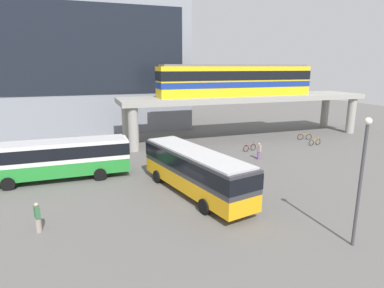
# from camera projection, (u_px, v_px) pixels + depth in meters

# --- Properties ---
(ground_plane) EXTENTS (120.00, 120.00, 0.00)m
(ground_plane) POSITION_uv_depth(u_px,v_px,m) (164.00, 164.00, 30.56)
(ground_plane) COLOR #605E5B
(station_building) EXTENTS (29.23, 12.34, 20.11)m
(station_building) POSITION_uv_depth(u_px,v_px,m) (81.00, 59.00, 46.12)
(station_building) COLOR gray
(station_building) RESTS_ON ground_plane
(elevated_platform) EXTENTS (32.23, 6.67, 5.37)m
(elevated_platform) POSITION_uv_depth(u_px,v_px,m) (246.00, 101.00, 41.30)
(elevated_platform) COLOR #9E9B93
(elevated_platform) RESTS_ON ground_plane
(train) EXTENTS (19.91, 2.96, 3.84)m
(train) POSITION_uv_depth(u_px,v_px,m) (236.00, 80.00, 40.18)
(train) COLOR yellow
(train) RESTS_ON elevated_platform
(bus_main) EXTENTS (4.91, 11.33, 3.22)m
(bus_main) POSITION_uv_depth(u_px,v_px,m) (195.00, 168.00, 22.86)
(bus_main) COLOR orange
(bus_main) RESTS_ON ground_plane
(bus_secondary) EXTENTS (11.05, 2.81, 3.22)m
(bus_secondary) POSITION_uv_depth(u_px,v_px,m) (58.00, 156.00, 25.81)
(bus_secondary) COLOR #268C33
(bus_secondary) RESTS_ON ground_plane
(bicycle_orange) EXTENTS (1.78, 0.27, 1.04)m
(bicycle_orange) POSITION_uv_depth(u_px,v_px,m) (315.00, 142.00, 37.68)
(bicycle_orange) COLOR black
(bicycle_orange) RESTS_ON ground_plane
(bicycle_brown) EXTENTS (1.72, 0.62, 1.04)m
(bicycle_brown) POSITION_uv_depth(u_px,v_px,m) (305.00, 137.00, 40.60)
(bicycle_brown) COLOR black
(bicycle_brown) RESTS_ON ground_plane
(bicycle_black) EXTENTS (1.77, 0.38, 1.04)m
(bicycle_black) POSITION_uv_depth(u_px,v_px,m) (193.00, 153.00, 32.93)
(bicycle_black) COLOR black
(bicycle_black) RESTS_ON ground_plane
(bicycle_red) EXTENTS (1.75, 0.49, 1.04)m
(bicycle_red) POSITION_uv_depth(u_px,v_px,m) (250.00, 148.00, 35.12)
(bicycle_red) COLOR black
(bicycle_red) RESTS_ON ground_plane
(pedestrian_by_bike_rack) EXTENTS (0.39, 0.47, 1.67)m
(pedestrian_by_bike_rack) POSITION_uv_depth(u_px,v_px,m) (259.00, 152.00, 31.80)
(pedestrian_by_bike_rack) COLOR #724C8C
(pedestrian_by_bike_rack) RESTS_ON ground_plane
(pedestrian_walking_across) EXTENTS (0.37, 0.46, 1.73)m
(pedestrian_walking_across) POSITION_uv_depth(u_px,v_px,m) (38.00, 218.00, 17.79)
(pedestrian_walking_across) COLOR gray
(pedestrian_walking_across) RESTS_ON ground_plane
(lamp_post) EXTENTS (0.36, 0.36, 6.64)m
(lamp_post) POSITION_uv_depth(u_px,v_px,m) (361.00, 173.00, 15.73)
(lamp_post) COLOR #3F3F44
(lamp_post) RESTS_ON ground_plane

